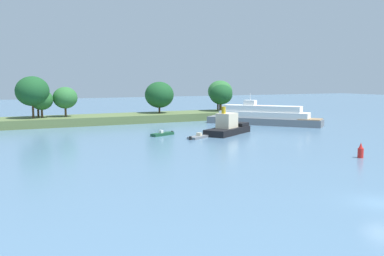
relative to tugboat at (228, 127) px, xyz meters
The scene contains 7 objects.
ground_plane 43.68m from the tugboat, 105.46° to the right, with size 400.00×400.00×0.00m, color slate.
treeline_island 29.65m from the tugboat, 105.47° to the left, with size 83.96×10.38×10.24m.
tugboat is the anchor object (origin of this frame).
white_riverboat 18.20m from the tugboat, 34.45° to the left, with size 18.78×21.96×6.57m.
fishing_skiff 7.83m from the tugboat, 160.66° to the right, with size 4.49×3.51×0.88m.
small_motorboat 11.69m from the tugboat, 163.69° to the left, with size 4.84×2.99×0.97m.
channel_buoy_red 27.37m from the tugboat, 84.91° to the right, with size 0.70×0.70×1.90m.
Camera 1 is at (-27.84, -22.73, 9.60)m, focal length 40.38 mm.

